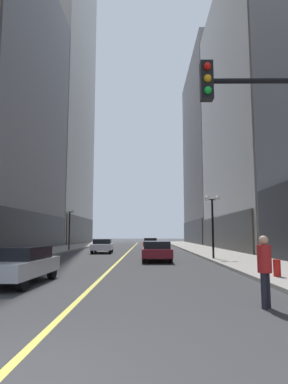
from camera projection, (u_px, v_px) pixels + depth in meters
name	position (u px, v px, depth m)	size (l,w,h in m)	color
ground_plane	(130.00, 250.00, 38.59)	(200.00, 200.00, 0.00)	#38383A
sidewalk_left	(59.00, 249.00, 38.66)	(4.50, 78.00, 0.15)	#9E9991
sidewalk_right	(202.00, 249.00, 38.54)	(4.50, 78.00, 0.15)	#9E9991
lane_centre_stripe	(130.00, 250.00, 38.59)	(0.16, 70.00, 0.01)	#E5D64C
building_left_far	(57.00, 19.00, 69.26)	(12.27, 26.00, 92.10)	#A8A399
building_right_mid	(281.00, 114.00, 39.98)	(14.95, 24.00, 32.17)	#A8A399
building_right_far	(223.00, 152.00, 65.49)	(12.82, 26.00, 35.43)	gray
car_silver	(19.00, 264.00, 12.08)	(1.93, 4.27, 1.32)	#B7B7BC
car_maroon	(157.00, 250.00, 22.21)	(1.93, 4.69, 1.32)	maroon
car_white	(102.00, 245.00, 32.20)	(2.08, 4.41, 1.32)	silver
car_red	(151.00, 243.00, 41.65)	(1.85, 4.50, 1.32)	#B21919
pedestrian_in_red_jacket	(265.00, 265.00, 8.17)	(0.48, 0.48, 1.74)	black
street_lamp_left_far	(70.00, 220.00, 36.00)	(1.06, 0.36, 4.43)	black
street_lamp_right_mid	(212.00, 213.00, 23.16)	(1.06, 0.36, 4.43)	black
fire_hydrant_right	(277.00, 270.00, 12.99)	(0.28, 0.28, 0.80)	red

